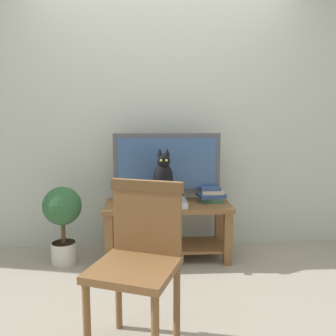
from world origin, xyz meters
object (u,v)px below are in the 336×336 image
at_px(tv_stand, 168,221).
at_px(potted_plant, 63,216).
at_px(wooden_chair, 140,252).
at_px(tv, 167,166).
at_px(cat, 163,181).
at_px(book_stack, 211,195).
at_px(media_box, 163,203).

relative_size(tv_stand, potted_plant, 1.64).
height_order(wooden_chair, potted_plant, wooden_chair).
height_order(tv, cat, tv).
xyz_separation_m(cat, potted_plant, (-0.87, 0.05, -0.31)).
bearing_deg(tv_stand, book_stack, 5.29).
xyz_separation_m(tv_stand, book_stack, (0.40, 0.04, 0.23)).
bearing_deg(tv, wooden_chair, -99.73).
xyz_separation_m(book_stack, potted_plant, (-1.32, -0.10, -0.15)).
bearing_deg(potted_plant, media_box, -2.15).
bearing_deg(book_stack, media_box, -163.83).
distance_m(tv, potted_plant, 1.02).
bearing_deg(media_box, tv_stand, 64.79).
xyz_separation_m(media_box, potted_plant, (-0.87, 0.03, -0.11)).
xyz_separation_m(media_box, wooden_chair, (-0.18, -1.13, 0.01)).
bearing_deg(wooden_chair, potted_plant, 120.54).
bearing_deg(wooden_chair, media_box, 80.77).
xyz_separation_m(tv_stand, media_box, (-0.04, -0.09, 0.19)).
bearing_deg(book_stack, cat, -162.24).
relative_size(cat, wooden_chair, 0.49).
height_order(tv, book_stack, tv).
bearing_deg(potted_plant, wooden_chair, -59.46).
distance_m(tv, book_stack, 0.48).
distance_m(wooden_chair, potted_plant, 1.36).
relative_size(tv_stand, cat, 2.45).
xyz_separation_m(tv_stand, potted_plant, (-0.92, -0.06, 0.08)).
relative_size(tv_stand, media_box, 2.78).
xyz_separation_m(tv, wooden_chair, (-0.23, -1.33, -0.29)).
distance_m(cat, book_stack, 0.49).
relative_size(wooden_chair, potted_plant, 1.36).
bearing_deg(potted_plant, tv_stand, 3.68).
xyz_separation_m(tv_stand, tv, (0.00, 0.10, 0.49)).
bearing_deg(tv_stand, cat, -111.89).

